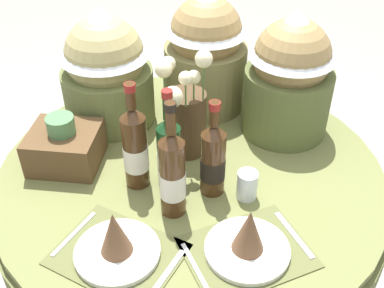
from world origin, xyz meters
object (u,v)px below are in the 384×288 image
(wine_bottle_right, at_px, (135,148))
(gift_tub_back_centre, at_px, (206,46))
(flower_vase, at_px, (185,114))
(wine_bottle_left, at_px, (169,153))
(woven_basket_side_left, at_px, (65,146))
(wine_bottle_rear, at_px, (172,174))
(place_setting_left, at_px, (116,243))
(gift_tub_back_right, at_px, (290,70))
(gift_tub_back_left, at_px, (105,63))
(dining_table, at_px, (191,195))
(place_setting_right, at_px, (248,241))
(wine_bottle_centre, at_px, (213,159))
(tumbler_near_right, at_px, (247,185))

(wine_bottle_right, bearing_deg, gift_tub_back_centre, 71.70)
(flower_vase, xyz_separation_m, wine_bottle_right, (-0.13, -0.19, -0.01))
(wine_bottle_left, height_order, woven_basket_side_left, wine_bottle_left)
(wine_bottle_rear, xyz_separation_m, woven_basket_side_left, (-0.40, 0.19, -0.08))
(wine_bottle_rear, height_order, woven_basket_side_left, wine_bottle_rear)
(place_setting_left, height_order, gift_tub_back_right, gift_tub_back_right)
(gift_tub_back_centre, bearing_deg, gift_tub_back_left, -157.13)
(dining_table, distance_m, place_setting_right, 0.43)
(gift_tub_back_left, relative_size, gift_tub_back_centre, 0.94)
(place_setting_right, distance_m, gift_tub_back_right, 0.67)
(wine_bottle_right, bearing_deg, place_setting_right, -34.77)
(gift_tub_back_left, bearing_deg, wine_bottle_left, -51.17)
(wine_bottle_centre, height_order, wine_bottle_rear, wine_bottle_rear)
(place_setting_left, relative_size, woven_basket_side_left, 1.79)
(place_setting_left, bearing_deg, gift_tub_back_centre, 78.75)
(dining_table, height_order, tumbler_near_right, tumbler_near_right)
(wine_bottle_left, relative_size, wine_bottle_rear, 0.91)
(flower_vase, bearing_deg, woven_basket_side_left, -163.65)
(wine_bottle_right, relative_size, gift_tub_back_right, 0.79)
(flower_vase, relative_size, gift_tub_back_centre, 0.83)
(place_setting_left, xyz_separation_m, wine_bottle_right, (-0.01, 0.30, 0.10))
(dining_table, height_order, wine_bottle_centre, wine_bottle_centre)
(wine_bottle_left, height_order, tumbler_near_right, wine_bottle_left)
(gift_tub_back_centre, bearing_deg, dining_table, -90.81)
(gift_tub_back_centre, bearing_deg, gift_tub_back_right, -24.55)
(wine_bottle_rear, relative_size, woven_basket_side_left, 1.70)
(wine_bottle_centre, distance_m, gift_tub_back_right, 0.46)
(place_setting_right, height_order, wine_bottle_rear, wine_bottle_rear)
(place_setting_right, bearing_deg, tumbler_near_right, 92.24)
(wine_bottle_centre, xyz_separation_m, woven_basket_side_left, (-0.51, 0.08, -0.06))
(gift_tub_back_left, height_order, woven_basket_side_left, gift_tub_back_left)
(gift_tub_back_centre, bearing_deg, tumbler_near_right, -70.92)
(place_setting_right, bearing_deg, woven_basket_side_left, 152.58)
(wine_bottle_left, bearing_deg, gift_tub_back_right, 44.35)
(dining_table, xyz_separation_m, place_setting_left, (-0.16, -0.40, 0.17))
(tumbler_near_right, xyz_separation_m, gift_tub_back_right, (0.13, 0.39, 0.20))
(gift_tub_back_left, bearing_deg, dining_table, -38.18)
(wine_bottle_rear, bearing_deg, dining_table, 81.99)
(place_setting_right, xyz_separation_m, flower_vase, (-0.23, 0.44, 0.11))
(place_setting_right, height_order, wine_bottle_centre, wine_bottle_centre)
(wine_bottle_centre, xyz_separation_m, tumbler_near_right, (0.11, -0.02, -0.08))
(place_setting_left, relative_size, wine_bottle_left, 1.16)
(woven_basket_side_left, bearing_deg, gift_tub_back_centre, 45.37)
(place_setting_left, xyz_separation_m, wine_bottle_centre, (0.24, 0.30, 0.08))
(wine_bottle_right, bearing_deg, tumbler_near_right, -3.88)
(wine_bottle_left, distance_m, gift_tub_back_right, 0.54)
(gift_tub_back_right, bearing_deg, wine_bottle_right, -142.38)
(woven_basket_side_left, bearing_deg, wine_bottle_left, -10.53)
(place_setting_left, height_order, wine_bottle_left, wine_bottle_left)
(dining_table, bearing_deg, gift_tub_back_left, 141.82)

